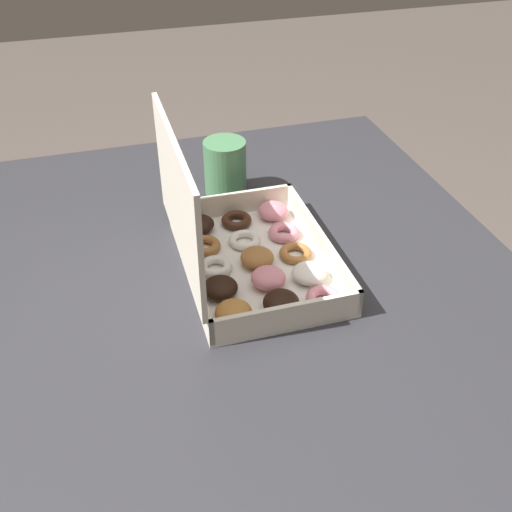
{
  "coord_description": "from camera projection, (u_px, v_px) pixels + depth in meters",
  "views": [
    {
      "loc": [
        -0.7,
        0.19,
        1.34
      ],
      "look_at": [
        0.06,
        -0.04,
        0.75
      ],
      "focal_mm": 42.0,
      "sensor_mm": 36.0,
      "label": 1
    }
  ],
  "objects": [
    {
      "name": "dining_table",
      "position": [
        245.0,
        334.0,
        1.0
      ],
      "size": [
        1.15,
        0.95,
        0.73
      ],
      "color": "#2D2D33",
      "rests_on": "ground_plane"
    },
    {
      "name": "coffee_mug",
      "position": [
        225.0,
        167.0,
        1.17
      ],
      "size": [
        0.08,
        0.08,
        0.11
      ],
      "color": "#4C8456",
      "rests_on": "dining_table"
    },
    {
      "name": "donut_box",
      "position": [
        240.0,
        248.0,
        0.97
      ],
      "size": [
        0.33,
        0.24,
        0.25
      ],
      "color": "silver",
      "rests_on": "dining_table"
    }
  ]
}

